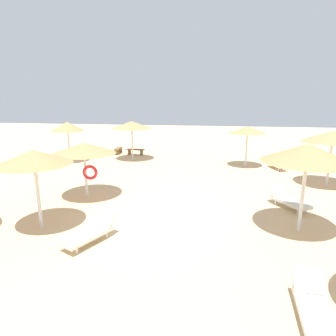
# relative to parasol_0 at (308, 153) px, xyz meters

# --- Properties ---
(ground_plane) EXTENTS (80.00, 80.00, 0.00)m
(ground_plane) POSITION_rel_parasol_0_xyz_m (-5.20, 0.53, -2.75)
(ground_plane) COLOR #DBBA8C
(parasol_0) EXTENTS (2.94, 2.94, 3.06)m
(parasol_0) POSITION_rel_parasol_0_xyz_m (0.00, 0.00, 0.00)
(parasol_0) COLOR silver
(parasol_0) RESTS_ON ground
(parasol_1) EXTENTS (2.35, 2.35, 2.92)m
(parasol_1) POSITION_rel_parasol_0_xyz_m (-13.46, 9.17, -0.17)
(parasol_1) COLOR silver
(parasol_1) RESTS_ON ground
(parasol_4) EXTENTS (2.45, 2.45, 2.73)m
(parasol_4) POSITION_rel_parasol_0_xyz_m (-0.87, 9.75, -0.26)
(parasol_4) COLOR silver
(parasol_4) RESTS_ON ground
(parasol_5) EXTENTS (2.52, 2.52, 2.81)m
(parasol_5) POSITION_rel_parasol_0_xyz_m (-8.97, -1.23, -0.20)
(parasol_5) COLOR silver
(parasol_5) RESTS_ON ground
(parasol_6) EXTENTS (2.99, 2.99, 2.91)m
(parasol_6) POSITION_rel_parasol_0_xyz_m (-9.14, 10.71, -0.12)
(parasol_6) COLOR silver
(parasol_6) RESTS_ON ground
(parasol_7) EXTENTS (2.88, 2.88, 2.55)m
(parasol_7) POSITION_rel_parasol_0_xyz_m (-8.81, 2.12, -0.47)
(parasol_7) COLOR silver
(parasol_7) RESTS_ON ground
(parasol_8) EXTENTS (3.00, 3.00, 2.91)m
(parasol_8) POSITION_rel_parasol_0_xyz_m (2.96, 5.89, -0.14)
(parasol_8) COLOR silver
(parasol_8) RESTS_ON ground
(lounger_0) EXTENTS (1.53, 1.90, 0.80)m
(lounger_0) POSITION_rel_parasol_0_xyz_m (0.15, 2.25, -2.42)
(lounger_0) COLOR silver
(lounger_0) RESTS_ON ground
(lounger_1) EXTENTS (2.01, 1.13, 0.64)m
(lounger_1) POSITION_rel_parasol_0_xyz_m (-15.63, 9.34, -2.44)
(lounger_1) COLOR silver
(lounger_1) RESTS_ON ground
(lounger_3) EXTENTS (0.78, 1.91, 0.77)m
(lounger_3) POSITION_rel_parasol_0_xyz_m (-0.86, -4.37, -2.43)
(lounger_3) COLOR silver
(lounger_3) RESTS_ON ground
(lounger_4) EXTENTS (1.19, 1.96, 0.79)m
(lounger_4) POSITION_rel_parasol_0_xyz_m (1.16, 9.23, -2.42)
(lounger_4) COLOR silver
(lounger_4) RESTS_ON ground
(lounger_5) EXTENTS (1.36, 1.95, 0.79)m
(lounger_5) POSITION_rel_parasol_0_xyz_m (-6.78, -1.91, -2.43)
(lounger_5) COLOR silver
(lounger_5) RESTS_ON ground
(bench_0) EXTENTS (1.54, 0.59, 0.49)m
(bench_0) POSITION_rel_parasol_0_xyz_m (-9.46, 12.58, -2.40)
(bench_0) COLOR brown
(bench_0) RESTS_ON ground
(bench_1) EXTENTS (0.55, 1.53, 0.49)m
(bench_1) POSITION_rel_parasol_0_xyz_m (-11.03, 12.86, -2.40)
(bench_1) COLOR brown
(bench_1) RESTS_ON ground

